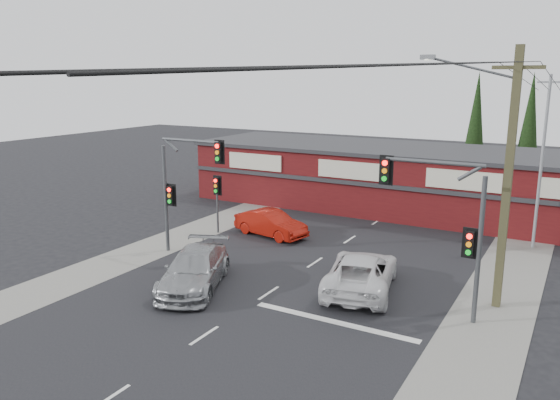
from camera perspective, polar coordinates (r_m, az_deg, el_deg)
The scene contains 18 objects.
ground at distance 23.47m, azimuth -0.76°, elevation -9.44°, with size 120.00×120.00×0.00m, color black.
road_strip at distance 27.62m, azimuth 4.51°, elevation -5.98°, with size 14.00×70.00×0.01m, color black.
verge_left at distance 31.97m, azimuth -9.43°, elevation -3.49°, with size 3.00×70.00×0.02m, color gray.
verge_right at distance 25.46m, azimuth 22.30°, elevation -8.60°, with size 3.00×70.00×0.02m, color gray.
stop_line at distance 20.78m, azimuth 5.64°, elevation -12.53°, with size 6.50×0.35×0.01m, color silver.
white_suv at distance 23.53m, azimuth 8.47°, elevation -7.46°, with size 2.64×5.72×1.59m, color silver.
silver_suv at distance 23.81m, azimuth -8.93°, elevation -7.19°, with size 2.26×5.55×1.61m, color #9B9EA0.
red_sedan at distance 30.96m, azimuth -0.98°, elevation -2.46°, with size 1.55×4.44×1.46m, color #9F1409.
lane_dashes at distance 32.64m, azimuth 8.78°, elevation -3.11°, with size 0.12×58.99×0.01m.
shop_building at distance 38.28m, azimuth 10.88°, elevation 2.42°, with size 27.30×8.40×4.22m.
conifer_near at distance 43.52m, azimuth 19.76°, elevation 7.58°, with size 1.80×1.80×9.25m.
conifer_far at distance 45.04m, azimuth 24.63°, elevation 7.33°, with size 1.80×1.80×9.25m.
traffic_mast_left at distance 27.53m, azimuth -10.27°, elevation 2.23°, with size 3.77×0.27×5.97m.
traffic_mast_right at distance 20.76m, azimuth 17.25°, elevation -1.55°, with size 3.96×0.27×5.97m.
pedestal_signal at distance 31.39m, azimuth -6.59°, elevation 0.81°, with size 0.55×0.27×3.38m.
utility_pole at distance 22.16m, azimuth 22.42°, elevation 2.77°, with size 4.38×0.59×10.00m.
steel_pole at distance 31.08m, azimuth 25.69°, elevation 3.81°, with size 1.20×0.16×9.00m.
power_lines at distance 16.46m, azimuth 21.32°, elevation 12.49°, with size 2.01×29.00×1.22m.
Camera 1 is at (10.99, -18.73, 8.89)m, focal length 35.00 mm.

